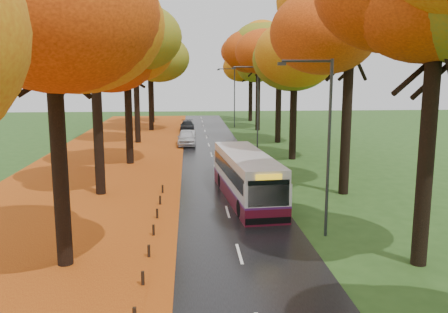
{
  "coord_description": "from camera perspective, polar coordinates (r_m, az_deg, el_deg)",
  "views": [
    {
      "loc": [
        -2.0,
        -12.45,
        7.41
      ],
      "look_at": [
        0.0,
        14.58,
        2.6
      ],
      "focal_mm": 38.0,
      "sensor_mm": 36.0,
      "label": 1
    }
  ],
  "objects": [
    {
      "name": "car_dark",
      "position": [
        61.05,
        -4.44,
        3.7
      ],
      "size": [
        1.79,
        4.39,
        1.27
      ],
      "primitive_type": "imported",
      "rotation": [
        0.0,
        0.0,
        -0.0
      ],
      "color": "black",
      "rests_on": "road"
    },
    {
      "name": "leaf_verge",
      "position": [
        38.81,
        -14.55,
        -1.26
      ],
      "size": [
        12.0,
        90.0,
        0.02
      ],
      "primitive_type": "cube",
      "color": "maroon",
      "rests_on": "ground"
    },
    {
      "name": "streetlamp_mid",
      "position": [
        42.95,
        3.76,
        6.44
      ],
      "size": [
        2.45,
        0.18,
        8.0
      ],
      "color": "#333538",
      "rests_on": "ground"
    },
    {
      "name": "car_silver",
      "position": [
        49.84,
        -4.35,
        2.34
      ],
      "size": [
        1.78,
        4.3,
        1.38
      ],
      "primitive_type": "imported",
      "rotation": [
        0.0,
        0.0,
        -0.08
      ],
      "color": "#AAACB2",
      "rests_on": "road"
    },
    {
      "name": "streetlamp_far",
      "position": [
        64.78,
        1.05,
        7.68
      ],
      "size": [
        2.45,
        0.18,
        8.0
      ],
      "color": "#333538",
      "rests_on": "ground"
    },
    {
      "name": "trees_left",
      "position": [
        39.9,
        -11.99,
        12.9
      ],
      "size": [
        9.2,
        74.0,
        13.88
      ],
      "color": "black",
      "rests_on": "ground"
    },
    {
      "name": "car_white",
      "position": [
        48.7,
        -4.55,
        2.24
      ],
      "size": [
        1.87,
        4.52,
        1.53
      ],
      "primitive_type": "imported",
      "rotation": [
        0.0,
        0.0,
        0.01
      ],
      "color": "silver",
      "rests_on": "road"
    },
    {
      "name": "centre_line",
      "position": [
        38.22,
        -1.15,
        -1.05
      ],
      "size": [
        0.12,
        90.0,
        0.01
      ],
      "primitive_type": "cube",
      "color": "silver",
      "rests_on": "road"
    },
    {
      "name": "road",
      "position": [
        38.22,
        -1.15,
        -1.09
      ],
      "size": [
        6.5,
        90.0,
        0.04
      ],
      "primitive_type": "cube",
      "color": "black",
      "rests_on": "ground"
    },
    {
      "name": "leaf_drift",
      "position": [
        38.18,
        -5.73,
        -1.11
      ],
      "size": [
        0.9,
        90.0,
        0.01
      ],
      "primitive_type": "cube",
      "color": "#C46814",
      "rests_on": "road"
    },
    {
      "name": "streetlamp_near",
      "position": [
        21.46,
        11.9,
        2.63
      ],
      "size": [
        2.45,
        0.18,
        8.0
      ],
      "color": "#333538",
      "rests_on": "ground"
    },
    {
      "name": "trees_right",
      "position": [
        40.49,
        9.14,
        13.17
      ],
      "size": [
        9.3,
        74.2,
        13.96
      ],
      "color": "black",
      "rests_on": "ground"
    },
    {
      "name": "bus",
      "position": [
        27.82,
        2.73,
        -2.3
      ],
      "size": [
        3.26,
        10.45,
        2.7
      ],
      "rotation": [
        0.0,
        0.0,
        0.09
      ],
      "color": "#530D1D",
      "rests_on": "road"
    },
    {
      "name": "bollard_row",
      "position": [
        18.66,
        -9.36,
        -12.61
      ],
      "size": [
        0.11,
        23.51,
        0.52
      ],
      "color": "black",
      "rests_on": "ground"
    }
  ]
}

